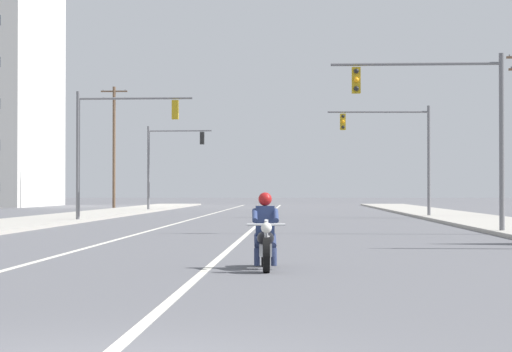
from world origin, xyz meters
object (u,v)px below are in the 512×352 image
(motorcycle_with_rider, at_px, (265,238))
(utility_pole_left_far, at_px, (114,143))
(traffic_signal_mid_right, at_px, (399,143))
(traffic_signal_mid_left, at_px, (167,155))
(traffic_signal_near_left, at_px, (112,135))
(traffic_signal_near_right, at_px, (450,113))

(motorcycle_with_rider, distance_m, utility_pole_left_far, 67.84)
(traffic_signal_mid_right, height_order, traffic_signal_mid_left, same)
(utility_pole_left_far, bearing_deg, motorcycle_with_rider, -77.09)
(motorcycle_with_rider, xyz_separation_m, traffic_signal_mid_left, (-8.87, 53.06, 3.50))
(traffic_signal_near_left, distance_m, traffic_signal_mid_right, 16.73)
(motorcycle_with_rider, xyz_separation_m, traffic_signal_mid_right, (6.25, 36.23, 3.56))
(traffic_signal_mid_right, relative_size, traffic_signal_mid_left, 1.00)
(traffic_signal_near_right, xyz_separation_m, traffic_signal_mid_right, (0.38, 20.86, -0.01))
(traffic_signal_near_right, distance_m, traffic_signal_mid_right, 20.87)
(motorcycle_with_rider, bearing_deg, traffic_signal_near_left, 106.39)
(utility_pole_left_far, bearing_deg, traffic_signal_mid_right, -54.29)
(traffic_signal_near_left, xyz_separation_m, traffic_signal_mid_left, (-0.72, 25.38, -0.05))
(traffic_signal_near_right, xyz_separation_m, utility_pole_left_far, (-20.98, 50.57, 1.46))
(traffic_signal_near_right, bearing_deg, traffic_signal_near_left, 138.68)
(motorcycle_with_rider, relative_size, traffic_signal_near_left, 0.35)
(traffic_signal_mid_left, bearing_deg, traffic_signal_near_left, -88.37)
(traffic_signal_near_left, xyz_separation_m, traffic_signal_mid_right, (14.39, 8.55, 0.01))
(traffic_signal_mid_right, distance_m, utility_pole_left_far, 36.62)
(traffic_signal_near_right, xyz_separation_m, traffic_signal_mid_left, (-14.74, 37.69, -0.07))
(traffic_signal_near_right, relative_size, traffic_signal_near_left, 1.00)
(traffic_signal_near_left, bearing_deg, traffic_signal_near_right, -41.32)
(traffic_signal_mid_right, relative_size, utility_pole_left_far, 0.59)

